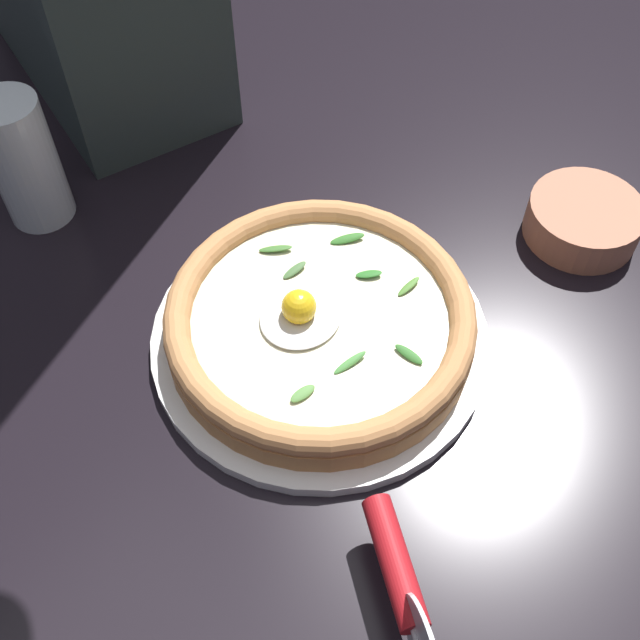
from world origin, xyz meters
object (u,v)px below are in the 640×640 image
at_px(pizza_cutter, 405,593).
at_px(drinking_glass, 27,169).
at_px(pizza, 320,320).
at_px(side_bowl, 583,220).

xyz_separation_m(pizza_cutter, drinking_glass, (0.07, 0.53, 0.02)).
height_order(pizza, drinking_glass, drinking_glass).
height_order(side_bowl, pizza_cutter, pizza_cutter).
bearing_deg(pizza_cutter, drinking_glass, 81.97).
relative_size(pizza, pizza_cutter, 2.02).
distance_m(side_bowl, drinking_glass, 0.56).
height_order(side_bowl, drinking_glass, drinking_glass).
bearing_deg(drinking_glass, pizza_cutter, -98.03).
relative_size(side_bowl, drinking_glass, 0.83).
distance_m(pizza, drinking_glass, 0.33).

